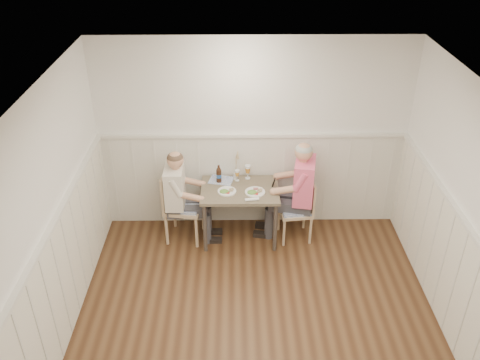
{
  "coord_description": "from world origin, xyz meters",
  "views": [
    {
      "loc": [
        -0.23,
        -3.68,
        4.14
      ],
      "look_at": [
        -0.17,
        1.64,
        1.0
      ],
      "focal_mm": 38.0,
      "sensor_mm": 36.0,
      "label": 1
    }
  ],
  "objects_px": {
    "beer_bottle": "(219,175)",
    "man_in_pink": "(299,199)",
    "dining_table": "(240,195)",
    "chair_right": "(299,207)",
    "grass_vase": "(235,166)",
    "diner_cream": "(179,203)",
    "chair_left": "(179,203)"
  },
  "relations": [
    {
      "from": "chair_right",
      "to": "man_in_pink",
      "type": "distance_m",
      "value": 0.12
    },
    {
      "from": "beer_bottle",
      "to": "dining_table",
      "type": "bearing_deg",
      "value": -32.89
    },
    {
      "from": "dining_table",
      "to": "grass_vase",
      "type": "distance_m",
      "value": 0.38
    },
    {
      "from": "beer_bottle",
      "to": "man_in_pink",
      "type": "bearing_deg",
      "value": -8.96
    },
    {
      "from": "man_in_pink",
      "to": "grass_vase",
      "type": "bearing_deg",
      "value": 164.39
    },
    {
      "from": "chair_right",
      "to": "man_in_pink",
      "type": "xyz_separation_m",
      "value": [
        -0.01,
        0.01,
        0.12
      ]
    },
    {
      "from": "chair_right",
      "to": "chair_left",
      "type": "bearing_deg",
      "value": 179.16
    },
    {
      "from": "dining_table",
      "to": "man_in_pink",
      "type": "height_order",
      "value": "man_in_pink"
    },
    {
      "from": "grass_vase",
      "to": "man_in_pink",
      "type": "bearing_deg",
      "value": -15.61
    },
    {
      "from": "chair_left",
      "to": "diner_cream",
      "type": "distance_m",
      "value": 0.05
    },
    {
      "from": "chair_left",
      "to": "grass_vase",
      "type": "relative_size",
      "value": 2.25
    },
    {
      "from": "chair_left",
      "to": "man_in_pink",
      "type": "distance_m",
      "value": 1.56
    },
    {
      "from": "dining_table",
      "to": "chair_right",
      "type": "relative_size",
      "value": 1.14
    },
    {
      "from": "man_in_pink",
      "to": "beer_bottle",
      "type": "bearing_deg",
      "value": 171.04
    },
    {
      "from": "chair_left",
      "to": "man_in_pink",
      "type": "xyz_separation_m",
      "value": [
        1.56,
        -0.01,
        0.06
      ]
    },
    {
      "from": "chair_left",
      "to": "diner_cream",
      "type": "bearing_deg",
      "value": -83.93
    },
    {
      "from": "diner_cream",
      "to": "grass_vase",
      "type": "bearing_deg",
      "value": 20.19
    },
    {
      "from": "man_in_pink",
      "to": "diner_cream",
      "type": "xyz_separation_m",
      "value": [
        -1.56,
        -0.03,
        -0.04
      ]
    },
    {
      "from": "diner_cream",
      "to": "man_in_pink",
      "type": "bearing_deg",
      "value": 1.27
    },
    {
      "from": "dining_table",
      "to": "diner_cream",
      "type": "bearing_deg",
      "value": -178.2
    },
    {
      "from": "dining_table",
      "to": "diner_cream",
      "type": "xyz_separation_m",
      "value": [
        -0.78,
        -0.02,
        -0.1
      ]
    },
    {
      "from": "dining_table",
      "to": "grass_vase",
      "type": "height_order",
      "value": "grass_vase"
    },
    {
      "from": "dining_table",
      "to": "man_in_pink",
      "type": "xyz_separation_m",
      "value": [
        0.77,
        0.01,
        -0.06
      ]
    },
    {
      "from": "chair_right",
      "to": "dining_table",
      "type": "bearing_deg",
      "value": 179.78
    },
    {
      "from": "man_in_pink",
      "to": "grass_vase",
      "type": "height_order",
      "value": "man_in_pink"
    },
    {
      "from": "man_in_pink",
      "to": "beer_bottle",
      "type": "height_order",
      "value": "man_in_pink"
    },
    {
      "from": "dining_table",
      "to": "grass_vase",
      "type": "xyz_separation_m",
      "value": [
        -0.06,
        0.24,
        0.29
      ]
    },
    {
      "from": "man_in_pink",
      "to": "grass_vase",
      "type": "distance_m",
      "value": 0.93
    },
    {
      "from": "diner_cream",
      "to": "grass_vase",
      "type": "relative_size",
      "value": 3.02
    },
    {
      "from": "chair_right",
      "to": "man_in_pink",
      "type": "relative_size",
      "value": 0.62
    },
    {
      "from": "dining_table",
      "to": "chair_right",
      "type": "bearing_deg",
      "value": -0.22
    },
    {
      "from": "dining_table",
      "to": "grass_vase",
      "type": "bearing_deg",
      "value": 103.32
    }
  ]
}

